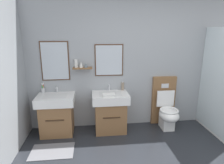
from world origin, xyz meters
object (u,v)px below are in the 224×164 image
object	(u,v)px
toilet	(166,109)
folded_hand_towel	(109,95)
vanity_sink_right	(110,111)
soap_dispenser	(123,86)
vanity_sink_left	(57,113)
toothbrush_cup	(43,90)

from	to	relation	value
toilet	folded_hand_towel	bearing A→B (deg)	-171.24
vanity_sink_right	soap_dispenser	xyz separation A→B (m)	(0.27, 0.19, 0.43)
vanity_sink_left	toothbrush_cup	size ratio (longest dim) A/B	3.92
toothbrush_cup	folded_hand_towel	xyz separation A→B (m)	(1.22, -0.34, -0.04)
vanity_sink_right	toilet	world-z (taller)	toilet
vanity_sink_right	toilet	size ratio (longest dim) A/B	0.75
vanity_sink_left	soap_dispenser	world-z (taller)	soap_dispenser
vanity_sink_right	toothbrush_cup	xyz separation A→B (m)	(-1.26, 0.18, 0.41)
toothbrush_cup	soap_dispenser	bearing A→B (deg)	0.38
toilet	soap_dispenser	distance (m)	0.98
vanity_sink_right	toilet	bearing A→B (deg)	1.00
vanity_sink_right	toilet	distance (m)	1.12
toothbrush_cup	soap_dispenser	xyz separation A→B (m)	(1.52, 0.01, 0.02)
vanity_sink_left	soap_dispenser	bearing A→B (deg)	8.54
toilet	soap_dispenser	size ratio (longest dim) A/B	5.32
vanity_sink_left	vanity_sink_right	xyz separation A→B (m)	(1.00, 0.00, 0.00)
vanity_sink_left	toothbrush_cup	distance (m)	0.52
folded_hand_towel	vanity_sink_left	bearing A→B (deg)	170.59
toothbrush_cup	vanity_sink_right	bearing A→B (deg)	-8.16
toilet	soap_dispenser	bearing A→B (deg)	168.66
folded_hand_towel	toilet	bearing A→B (deg)	8.76
vanity_sink_left	toilet	world-z (taller)	toilet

